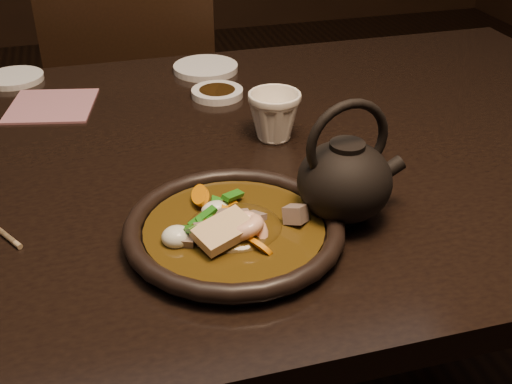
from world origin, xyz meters
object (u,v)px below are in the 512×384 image
object	(u,v)px
chair	(145,129)
teapot	(345,177)
table	(200,197)
tea_cup	(274,115)
plate	(234,230)

from	to	relation	value
chair	teapot	distance (m)	0.99
table	tea_cup	size ratio (longest dim) A/B	19.11
chair	teapot	size ratio (longest dim) A/B	5.40
plate	teapot	world-z (taller)	teapot
chair	plate	distance (m)	0.97
teapot	plate	bearing A→B (deg)	176.28
chair	table	bearing A→B (deg)	105.73
plate	teapot	bearing A→B (deg)	3.34
tea_cup	table	bearing A→B (deg)	-170.61
chair	tea_cup	size ratio (longest dim) A/B	10.40
chair	tea_cup	distance (m)	0.76
table	plate	bearing A→B (deg)	-89.88
table	teapot	distance (m)	0.30
tea_cup	teapot	distance (m)	0.24
chair	tea_cup	bearing A→B (deg)	116.55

